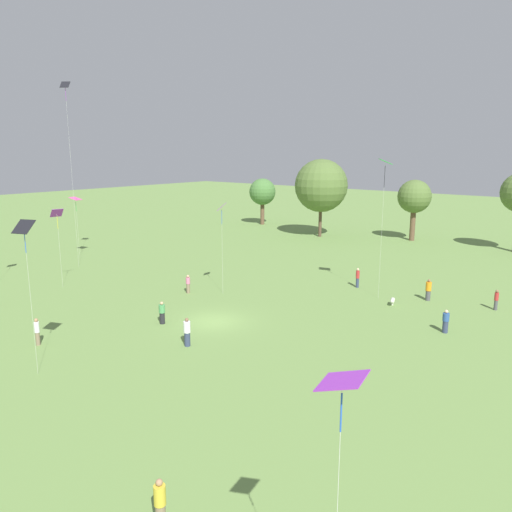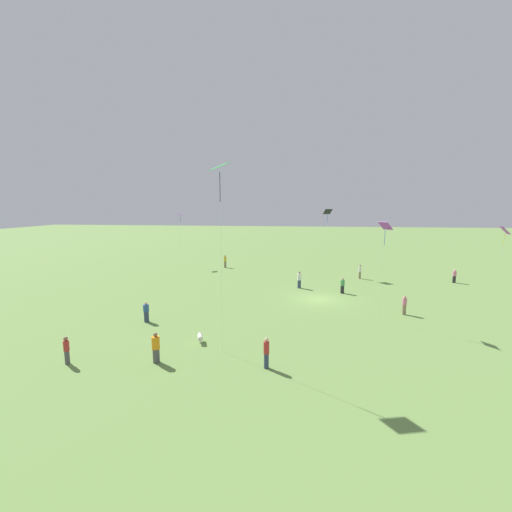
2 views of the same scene
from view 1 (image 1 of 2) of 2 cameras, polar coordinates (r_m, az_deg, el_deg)
ground_plane at (r=37.24m, az=-4.81°, el=-7.46°), size 240.00×240.00×0.00m
tree_0 at (r=84.27m, az=0.74°, el=7.31°), size 4.42×4.42×7.74m
tree_1 at (r=72.62m, az=7.45°, el=7.97°), size 7.56×7.56×11.16m
tree_2 at (r=72.30m, az=17.65°, el=6.44°), size 4.56×4.56×8.43m
person_0 at (r=37.07m, az=20.85°, el=-7.02°), size 0.50×0.50×1.65m
person_1 at (r=46.69m, az=11.53°, el=-2.44°), size 0.42×0.42×1.82m
person_2 at (r=43.72m, az=25.76°, el=-4.52°), size 0.44×0.44×1.66m
person_3 at (r=44.29m, az=19.10°, el=-3.70°), size 0.59×0.59×1.83m
person_4 at (r=35.47m, az=-23.73°, el=-7.90°), size 0.44×0.44×1.82m
person_6 at (r=32.69m, az=-7.88°, el=-8.62°), size 0.63×0.63×1.89m
person_7 at (r=37.04m, az=-10.69°, el=-6.41°), size 0.63×0.63×1.67m
person_8 at (r=18.68m, az=-10.90°, el=-26.10°), size 0.57×0.57×1.88m
person_9 at (r=44.38m, az=-7.77°, el=-3.20°), size 0.52×0.52×1.66m
kite_0 at (r=42.81m, az=-3.95°, el=5.32°), size 1.14×1.19×7.97m
kite_1 at (r=56.15m, az=-20.91°, el=16.69°), size 1.11×1.06×19.16m
kite_3 at (r=10.59m, az=9.80°, el=-14.92°), size 1.08×1.10×8.01m
kite_5 at (r=42.29m, az=14.55°, el=9.92°), size 1.47×1.49×11.71m
kite_6 at (r=48.28m, az=-21.80°, el=4.40°), size 0.91×1.15×7.25m
kite_7 at (r=29.28m, az=-24.99°, el=2.61°), size 1.24×1.12×8.74m
kite_8 at (r=60.87m, az=-19.93°, el=6.06°), size 1.40×1.42×7.13m
dog_0 at (r=42.14m, az=15.33°, el=-4.96°), size 0.55×0.90×0.59m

